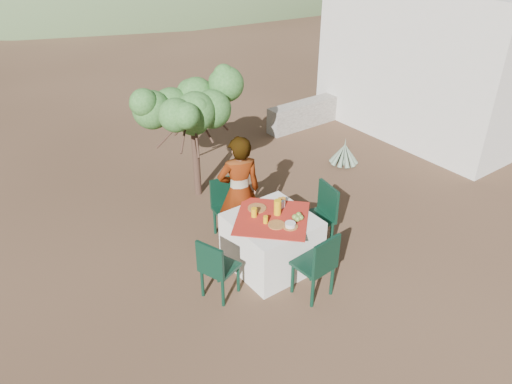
# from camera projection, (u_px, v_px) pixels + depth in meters

# --- Properties ---
(ground) EXTENTS (160.00, 160.00, 0.00)m
(ground) POSITION_uv_depth(u_px,v_px,m) (290.00, 255.00, 7.04)
(ground) COLOR #372419
(ground) RESTS_ON ground
(table) EXTENTS (1.30, 1.30, 0.76)m
(table) POSITION_uv_depth(u_px,v_px,m) (272.00, 242.00, 6.67)
(table) COLOR white
(table) RESTS_ON ground
(chair_far) EXTENTS (0.47, 0.47, 0.90)m
(chair_far) POSITION_uv_depth(u_px,v_px,m) (227.00, 205.00, 7.24)
(chair_far) COLOR black
(chair_far) RESTS_ON ground
(chair_near) EXTENTS (0.46, 0.46, 0.93)m
(chair_near) POSITION_uv_depth(u_px,v_px,m) (318.00, 264.00, 6.05)
(chair_near) COLOR black
(chair_near) RESTS_ON ground
(chair_left) EXTENTS (0.51, 0.51, 0.86)m
(chair_left) POSITION_uv_depth(u_px,v_px,m) (216.00, 267.00, 6.06)
(chair_left) COLOR black
(chair_left) RESTS_ON ground
(chair_right) EXTENTS (0.52, 0.52, 0.97)m
(chair_right) POSITION_uv_depth(u_px,v_px,m) (320.00, 214.00, 6.96)
(chair_right) COLOR black
(chair_right) RESTS_ON ground
(person) EXTENTS (0.71, 0.58, 1.67)m
(person) POSITION_uv_depth(u_px,v_px,m) (239.00, 192.00, 6.92)
(person) COLOR #8C6651
(person) RESTS_ON ground
(shrub_tree) EXTENTS (1.56, 1.53, 1.84)m
(shrub_tree) POSITION_uv_depth(u_px,v_px,m) (194.00, 111.00, 7.83)
(shrub_tree) COLOR #422A21
(shrub_tree) RESTS_ON ground
(agave) EXTENTS (0.55, 0.55, 0.58)m
(agave) POSITION_uv_depth(u_px,v_px,m) (344.00, 154.00, 9.36)
(agave) COLOR #5E735C
(agave) RESTS_ON ground
(guesthouse) EXTENTS (3.20, 4.20, 3.00)m
(guesthouse) POSITION_uv_depth(u_px,v_px,m) (445.00, 56.00, 10.37)
(guesthouse) COLOR beige
(guesthouse) RESTS_ON ground
(stone_wall) EXTENTS (2.60, 0.35, 0.55)m
(stone_wall) POSITION_uv_depth(u_px,v_px,m) (318.00, 110.00, 11.09)
(stone_wall) COLOR #9C9688
(stone_wall) RESTS_ON ground
(plate_far) EXTENTS (0.25, 0.25, 0.01)m
(plate_far) POSITION_uv_depth(u_px,v_px,m) (257.00, 208.00, 6.67)
(plate_far) COLOR brown
(plate_far) RESTS_ON table
(plate_near) EXTENTS (0.22, 0.22, 0.01)m
(plate_near) POSITION_uv_depth(u_px,v_px,m) (277.00, 225.00, 6.33)
(plate_near) COLOR brown
(plate_near) RESTS_ON table
(glass_far) EXTENTS (0.08, 0.08, 0.12)m
(glass_far) POSITION_uv_depth(u_px,v_px,m) (254.00, 212.00, 6.48)
(glass_far) COLOR #D89C0D
(glass_far) RESTS_ON table
(glass_near) EXTENTS (0.06, 0.06, 0.10)m
(glass_near) POSITION_uv_depth(u_px,v_px,m) (266.00, 220.00, 6.35)
(glass_near) COLOR #D89C0D
(glass_near) RESTS_ON table
(juice_pitcher) EXTENTS (0.10, 0.10, 0.21)m
(juice_pitcher) POSITION_uv_depth(u_px,v_px,m) (277.00, 207.00, 6.50)
(juice_pitcher) COLOR #D89C0D
(juice_pitcher) RESTS_ON table
(bowl_plate) EXTENTS (0.20, 0.20, 0.01)m
(bowl_plate) POSITION_uv_depth(u_px,v_px,m) (290.00, 226.00, 6.30)
(bowl_plate) COLOR brown
(bowl_plate) RESTS_ON table
(white_bowl) EXTENTS (0.14, 0.14, 0.05)m
(white_bowl) POSITION_uv_depth(u_px,v_px,m) (290.00, 224.00, 6.28)
(white_bowl) COLOR silver
(white_bowl) RESTS_ON bowl_plate
(jar_left) EXTENTS (0.06, 0.06, 0.10)m
(jar_left) POSITION_uv_depth(u_px,v_px,m) (283.00, 201.00, 6.74)
(jar_left) COLOR orange
(jar_left) RESTS_ON table
(jar_right) EXTENTS (0.05, 0.05, 0.08)m
(jar_right) POSITION_uv_depth(u_px,v_px,m) (280.00, 200.00, 6.77)
(jar_right) COLOR orange
(jar_right) RESTS_ON table
(napkin_holder) EXTENTS (0.09, 0.06, 0.10)m
(napkin_holder) POSITION_uv_depth(u_px,v_px,m) (282.00, 204.00, 6.66)
(napkin_holder) COLOR silver
(napkin_holder) RESTS_ON table
(fruit_cluster) EXTENTS (0.15, 0.14, 0.07)m
(fruit_cluster) POSITION_uv_depth(u_px,v_px,m) (298.00, 217.00, 6.43)
(fruit_cluster) COLOR olive
(fruit_cluster) RESTS_ON table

